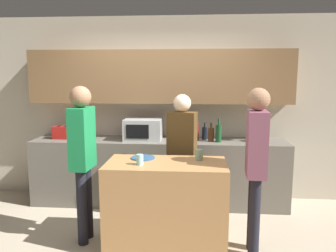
{
  "coord_description": "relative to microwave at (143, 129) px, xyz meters",
  "views": [
    {
      "loc": [
        0.49,
        -3.16,
        1.84
      ],
      "look_at": [
        0.21,
        0.42,
        1.29
      ],
      "focal_mm": 35.0,
      "sensor_mm": 36.0,
      "label": 1
    }
  ],
  "objects": [
    {
      "name": "back_wall",
      "position": [
        0.22,
        0.28,
        0.45
      ],
      "size": [
        6.4,
        0.4,
        2.7
      ],
      "color": "beige",
      "rests_on": "ground_plane"
    },
    {
      "name": "back_counter",
      "position": [
        0.22,
        0.01,
        -0.62
      ],
      "size": [
        3.6,
        0.62,
        0.94
      ],
      "color": "#6B665B",
      "rests_on": "ground_plane"
    },
    {
      "name": "kitchen_island",
      "position": [
        0.43,
        -1.21,
        -0.62
      ],
      "size": [
        1.27,
        0.65,
        0.94
      ],
      "color": "#B27F4C",
      "rests_on": "ground_plane"
    },
    {
      "name": "microwave",
      "position": [
        0.0,
        0.0,
        0.0
      ],
      "size": [
        0.52,
        0.39,
        0.3
      ],
      "color": "#B7BABC",
      "rests_on": "back_counter"
    },
    {
      "name": "toaster",
      "position": [
        -1.18,
        0.0,
        -0.06
      ],
      "size": [
        0.26,
        0.16,
        0.18
      ],
      "color": "#B21E19",
      "rests_on": "back_counter"
    },
    {
      "name": "potted_plant",
      "position": [
        1.54,
        0.0,
        0.05
      ],
      "size": [
        0.14,
        0.14,
        0.39
      ],
      "color": "brown",
      "rests_on": "back_counter"
    },
    {
      "name": "bottle_0",
      "position": [
        0.56,
        0.11,
        -0.06
      ],
      "size": [
        0.08,
        0.08,
        0.23
      ],
      "color": "silver",
      "rests_on": "back_counter"
    },
    {
      "name": "bottle_1",
      "position": [
        0.67,
        -0.01,
        -0.03
      ],
      "size": [
        0.08,
        0.08,
        0.3
      ],
      "color": "#472814",
      "rests_on": "back_counter"
    },
    {
      "name": "bottle_2",
      "position": [
        0.75,
        0.03,
        -0.03
      ],
      "size": [
        0.09,
        0.09,
        0.32
      ],
      "color": "maroon",
      "rests_on": "back_counter"
    },
    {
      "name": "bottle_3",
      "position": [
        0.87,
        0.08,
        -0.06
      ],
      "size": [
        0.07,
        0.07,
        0.25
      ],
      "color": "black",
      "rests_on": "back_counter"
    },
    {
      "name": "bottle_4",
      "position": [
        0.96,
        -0.04,
        -0.05
      ],
      "size": [
        0.08,
        0.08,
        0.26
      ],
      "color": "#472814",
      "rests_on": "back_counter"
    },
    {
      "name": "bottle_5",
      "position": [
        1.06,
        -0.07,
        -0.02
      ],
      "size": [
        0.08,
        0.08,
        0.33
      ],
      "color": "#194723",
      "rests_on": "back_counter"
    },
    {
      "name": "plate_on_island",
      "position": [
        0.16,
        -1.06,
        -0.14
      ],
      "size": [
        0.26,
        0.26,
        0.01
      ],
      "color": "#2D5684",
      "rests_on": "kitchen_island"
    },
    {
      "name": "cup_0",
      "position": [
        0.78,
        -1.07,
        -0.09
      ],
      "size": [
        0.09,
        0.09,
        0.12
      ],
      "color": "#86A788",
      "rests_on": "kitchen_island"
    },
    {
      "name": "cup_1",
      "position": [
        0.17,
        -1.32,
        -0.09
      ],
      "size": [
        0.07,
        0.07,
        0.11
      ],
      "color": "#95D5DD",
      "rests_on": "kitchen_island"
    },
    {
      "name": "person_left",
      "position": [
        0.57,
        -0.63,
        -0.12
      ],
      "size": [
        0.38,
        0.27,
        1.62
      ],
      "rotation": [
        0.0,
        0.0,
        -3.39
      ],
      "color": "black",
      "rests_on": "ground_plane"
    },
    {
      "name": "person_center",
      "position": [
        1.34,
        -1.28,
        -0.05
      ],
      "size": [
        0.23,
        0.35,
        1.72
      ],
      "rotation": [
        0.0,
        0.0,
        1.49
      ],
      "color": "black",
      "rests_on": "ground_plane"
    },
    {
      "name": "person_right",
      "position": [
        -0.48,
        -1.16,
        -0.05
      ],
      "size": [
        0.23,
        0.35,
        1.73
      ],
      "rotation": [
        0.0,
        0.0,
        -1.62
      ],
      "color": "black",
      "rests_on": "ground_plane"
    }
  ]
}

